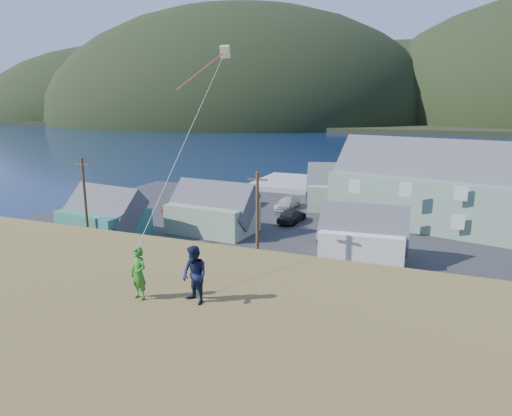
{
  "coord_description": "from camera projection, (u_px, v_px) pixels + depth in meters",
  "views": [
    {
      "loc": [
        8.36,
        -29.85,
        13.38
      ],
      "look_at": [
        1.05,
        -11.69,
        8.8
      ],
      "focal_mm": 32.0,
      "sensor_mm": 36.0,
      "label": 1
    }
  ],
  "objects": [
    {
      "name": "ground",
      "position": [
        303.0,
        291.0,
        33.05
      ],
      "size": [
        900.0,
        900.0,
        0.0
      ],
      "primitive_type": "plane",
      "color": "#0A1638",
      "rests_on": "ground"
    },
    {
      "name": "grass_strip",
      "position": [
        294.0,
        301.0,
        31.23
      ],
      "size": [
        110.0,
        8.0,
        0.1
      ],
      "primitive_type": "cube",
      "color": "#4C3D19",
      "rests_on": "ground"
    },
    {
      "name": "waterfront_lot",
      "position": [
        347.0,
        230.0,
        48.39
      ],
      "size": [
        72.0,
        36.0,
        0.12
      ],
      "primitive_type": "cube",
      "color": "#28282B",
      "rests_on": "ground"
    },
    {
      "name": "wharf",
      "position": [
        337.0,
        186.0,
        71.26
      ],
      "size": [
        26.0,
        14.0,
        0.9
      ],
      "primitive_type": "cube",
      "color": "gray",
      "rests_on": "ground"
    },
    {
      "name": "far_shore",
      "position": [
        430.0,
        119.0,
        330.92
      ],
      "size": [
        900.0,
        320.0,
        2.0
      ],
      "primitive_type": "cube",
      "color": "black",
      "rests_on": "ground"
    },
    {
      "name": "far_hills",
      "position": [
        491.0,
        121.0,
        272.04
      ],
      "size": [
        760.0,
        265.0,
        143.0
      ],
      "color": "black",
      "rests_on": "ground"
    },
    {
      "name": "lodge",
      "position": [
        491.0,
        192.0,
        46.22
      ],
      "size": [
        33.73,
        16.49,
        11.44
      ],
      "rotation": [
        0.0,
        0.0,
        -0.24
      ],
      "color": "slate",
      "rests_on": "waterfront_lot"
    },
    {
      "name": "shed_teal",
      "position": [
        104.0,
        215.0,
        45.09
      ],
      "size": [
        8.83,
        6.76,
        6.38
      ],
      "rotation": [
        0.0,
        0.0,
        -0.15
      ],
      "color": "#32766D",
      "rests_on": "waterfront_lot"
    },
    {
      "name": "shed_palegreen_near",
      "position": [
        213.0,
        210.0,
        47.17
      ],
      "size": [
        9.36,
        6.33,
        6.46
      ],
      "rotation": [
        0.0,
        0.0,
        -0.09
      ],
      "color": "gray",
      "rests_on": "waterfront_lot"
    },
    {
      "name": "shed_white",
      "position": [
        363.0,
        235.0,
        38.77
      ],
      "size": [
        7.73,
        5.42,
        5.87
      ],
      "rotation": [
        0.0,
        0.0,
        0.08
      ],
      "color": "silver",
      "rests_on": "waterfront_lot"
    },
    {
      "name": "shed_palegreen_far",
      "position": [
        349.0,
        189.0,
        57.21
      ],
      "size": [
        11.48,
        7.93,
        7.07
      ],
      "rotation": [
        0.0,
        0.0,
        0.2
      ],
      "color": "gray",
      "rests_on": "waterfront_lot"
    },
    {
      "name": "utility_poles",
      "position": [
        275.0,
        225.0,
        34.39
      ],
      "size": [
        37.71,
        0.24,
        8.54
      ],
      "color": "#47331E",
      "rests_on": "waterfront_lot"
    },
    {
      "name": "parked_cars",
      "position": [
        280.0,
        206.0,
        55.77
      ],
      "size": [
        28.13,
        11.98,
        1.52
      ],
      "color": "black",
      "rests_on": "waterfront_lot"
    },
    {
      "name": "kite_flyer_green",
      "position": [
        139.0,
        274.0,
        14.47
      ],
      "size": [
        0.71,
        0.55,
        1.71
      ],
      "primitive_type": "imported",
      "rotation": [
        0.0,
        0.0,
        -0.25
      ],
      "color": "#2A7921",
      "rests_on": "hillside"
    },
    {
      "name": "kite_flyer_navy",
      "position": [
        195.0,
        275.0,
        14.16
      ],
      "size": [
        1.1,
        1.0,
        1.85
      ],
      "primitive_type": "imported",
      "rotation": [
        0.0,
        0.0,
        -0.41
      ],
      "color": "#141B39",
      "rests_on": "hillside"
    },
    {
      "name": "kite_rig",
      "position": [
        220.0,
        57.0,
        21.43
      ],
      "size": [
        1.31,
        4.95,
        11.65
      ],
      "color": "beige",
      "rests_on": "ground"
    }
  ]
}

